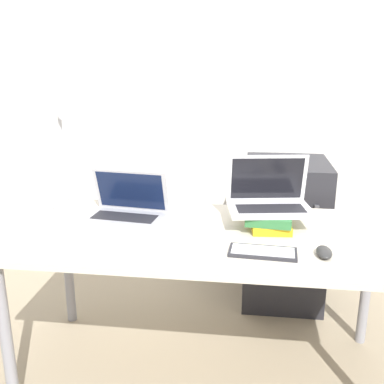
{
  "coord_description": "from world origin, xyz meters",
  "views": [
    {
      "loc": [
        0.17,
        -1.42,
        1.44
      ],
      "look_at": [
        -0.06,
        0.39,
        0.89
      ],
      "focal_mm": 42.0,
      "sensor_mm": 36.0,
      "label": 1
    }
  ],
  "objects_px": {
    "wireless_keyboard": "(263,252)",
    "mini_fridge": "(284,232)",
    "laptop_on_books": "(269,199)",
    "mouse": "(324,252)",
    "laptop_left": "(127,208)",
    "book_stack": "(269,217)",
    "desk_lamp": "(70,116)"
  },
  "relations": [
    {
      "from": "laptop_on_books",
      "to": "book_stack",
      "type": "bearing_deg",
      "value": -65.45
    },
    {
      "from": "mini_fridge",
      "to": "laptop_on_books",
      "type": "bearing_deg",
      "value": -101.86
    },
    {
      "from": "desk_lamp",
      "to": "mouse",
      "type": "bearing_deg",
      "value": -18.96
    },
    {
      "from": "laptop_left",
      "to": "desk_lamp",
      "type": "relative_size",
      "value": 0.62
    },
    {
      "from": "mouse",
      "to": "desk_lamp",
      "type": "height_order",
      "value": "desk_lamp"
    },
    {
      "from": "book_stack",
      "to": "wireless_keyboard",
      "type": "height_order",
      "value": "book_stack"
    },
    {
      "from": "laptop_on_books",
      "to": "mouse",
      "type": "relative_size",
      "value": 3.52
    },
    {
      "from": "mini_fridge",
      "to": "book_stack",
      "type": "bearing_deg",
      "value": -101.11
    },
    {
      "from": "laptop_left",
      "to": "mouse",
      "type": "distance_m",
      "value": 0.91
    },
    {
      "from": "laptop_left",
      "to": "mini_fridge",
      "type": "relative_size",
      "value": 0.45
    },
    {
      "from": "wireless_keyboard",
      "to": "mini_fridge",
      "type": "xyz_separation_m",
      "value": [
        0.16,
        0.93,
        -0.28
      ]
    },
    {
      "from": "mouse",
      "to": "mini_fridge",
      "type": "height_order",
      "value": "mini_fridge"
    },
    {
      "from": "laptop_left",
      "to": "laptop_on_books",
      "type": "bearing_deg",
      "value": -0.85
    },
    {
      "from": "book_stack",
      "to": "mouse",
      "type": "height_order",
      "value": "book_stack"
    },
    {
      "from": "wireless_keyboard",
      "to": "mouse",
      "type": "distance_m",
      "value": 0.23
    },
    {
      "from": "mouse",
      "to": "desk_lamp",
      "type": "bearing_deg",
      "value": 161.04
    },
    {
      "from": "desk_lamp",
      "to": "mini_fridge",
      "type": "xyz_separation_m",
      "value": [
        1.06,
        0.53,
        -0.74
      ]
    },
    {
      "from": "laptop_on_books",
      "to": "mini_fridge",
      "type": "height_order",
      "value": "laptop_on_books"
    },
    {
      "from": "laptop_on_books",
      "to": "mouse",
      "type": "height_order",
      "value": "laptop_on_books"
    },
    {
      "from": "laptop_left",
      "to": "mini_fridge",
      "type": "bearing_deg",
      "value": 37.58
    },
    {
      "from": "mouse",
      "to": "book_stack",
      "type": "bearing_deg",
      "value": 123.7
    },
    {
      "from": "laptop_on_books",
      "to": "wireless_keyboard",
      "type": "bearing_deg",
      "value": -95.19
    },
    {
      "from": "book_stack",
      "to": "mini_fridge",
      "type": "distance_m",
      "value": 0.71
    },
    {
      "from": "laptop_left",
      "to": "mouse",
      "type": "xyz_separation_m",
      "value": [
        0.86,
        -0.32,
        -0.03
      ]
    },
    {
      "from": "desk_lamp",
      "to": "laptop_left",
      "type": "bearing_deg",
      "value": -14.47
    },
    {
      "from": "wireless_keyboard",
      "to": "laptop_on_books",
      "type": "bearing_deg",
      "value": 84.81
    },
    {
      "from": "mouse",
      "to": "mini_fridge",
      "type": "relative_size",
      "value": 0.13
    },
    {
      "from": "laptop_left",
      "to": "book_stack",
      "type": "height_order",
      "value": "laptop_left"
    },
    {
      "from": "mouse",
      "to": "desk_lamp",
      "type": "relative_size",
      "value": 0.18
    },
    {
      "from": "mouse",
      "to": "laptop_on_books",
      "type": "bearing_deg",
      "value": 123.36
    },
    {
      "from": "wireless_keyboard",
      "to": "book_stack",
      "type": "bearing_deg",
      "value": 83.51
    },
    {
      "from": "book_stack",
      "to": "mini_fridge",
      "type": "height_order",
      "value": "mini_fridge"
    }
  ]
}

